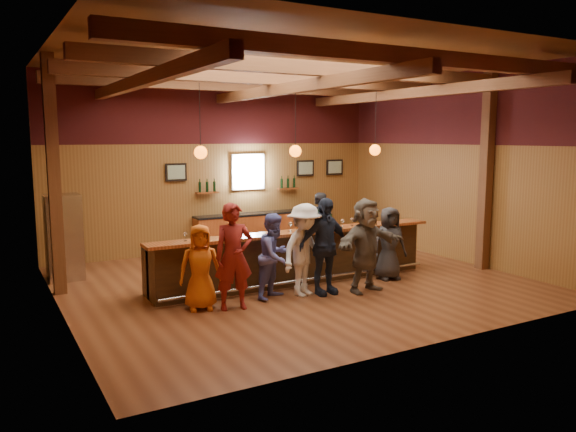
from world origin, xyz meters
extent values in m
plane|color=brown|center=(0.00, 0.00, 0.00)|extent=(9.00, 9.00, 0.00)
cube|color=brown|center=(0.00, 4.00, 2.25)|extent=(9.00, 0.04, 4.50)
cube|color=brown|center=(0.00, -4.00, 2.25)|extent=(9.00, 0.04, 4.50)
cube|color=brown|center=(-4.50, 0.00, 2.25)|extent=(0.04, 8.00, 4.50)
cube|color=brown|center=(4.50, 0.00, 2.25)|extent=(0.04, 8.00, 4.50)
cube|color=brown|center=(0.00, 0.00, 4.50)|extent=(9.00, 8.00, 0.04)
cube|color=#3A1011|center=(0.00, 3.98, 3.65)|extent=(9.00, 0.01, 1.70)
cube|color=#3A1011|center=(-4.48, 0.00, 3.65)|extent=(0.01, 8.00, 1.70)
cube|color=#3A1011|center=(4.48, 0.00, 3.65)|extent=(0.01, 8.00, 1.70)
cube|color=#522D17|center=(-4.35, 1.50, 2.25)|extent=(0.22, 0.22, 4.50)
cube|color=#522D17|center=(4.35, -1.00, 2.25)|extent=(0.22, 0.22, 4.50)
cube|color=#522D17|center=(0.00, -3.00, 4.20)|extent=(8.80, 0.20, 0.25)
cube|color=#522D17|center=(0.00, -1.00, 4.20)|extent=(8.80, 0.20, 0.25)
cube|color=#522D17|center=(0.00, 1.00, 4.20)|extent=(8.80, 0.20, 0.25)
cube|color=#522D17|center=(0.00, 3.00, 4.20)|extent=(8.80, 0.20, 0.25)
cube|color=#522D17|center=(-3.00, 0.00, 3.95)|extent=(0.18, 7.80, 0.22)
cube|color=#522D17|center=(0.00, 0.00, 3.95)|extent=(0.18, 7.80, 0.22)
cube|color=#522D17|center=(3.00, 0.00, 3.95)|extent=(0.18, 7.80, 0.22)
cube|color=black|center=(0.00, 0.00, 0.53)|extent=(6.00, 0.60, 1.05)
cube|color=brown|center=(0.00, -0.18, 1.08)|extent=(6.30, 0.50, 0.06)
cube|color=black|center=(0.00, 0.38, 0.93)|extent=(6.00, 0.48, 0.05)
cube|color=black|center=(0.00, 0.38, 0.45)|extent=(6.00, 0.48, 0.90)
cube|color=silver|center=(2.00, 0.38, 0.88)|extent=(0.45, 0.40, 0.14)
cube|color=silver|center=(2.50, 0.38, 0.88)|extent=(0.45, 0.40, 0.14)
cylinder|color=silver|center=(0.00, -0.42, 0.15)|extent=(6.00, 0.06, 0.06)
cube|color=brown|center=(1.20, 3.72, 0.45)|extent=(4.00, 0.50, 0.90)
cube|color=black|center=(1.20, 3.72, 0.93)|extent=(4.00, 0.52, 0.05)
cube|color=silver|center=(0.80, 3.95, 2.05)|extent=(0.95, 0.08, 0.95)
cube|color=white|center=(0.80, 3.90, 2.05)|extent=(0.78, 0.01, 0.78)
cube|color=black|center=(-1.20, 3.94, 2.10)|extent=(0.55, 0.04, 0.45)
cube|color=silver|center=(-1.20, 3.92, 2.10)|extent=(0.45, 0.01, 0.35)
cube|color=black|center=(2.60, 3.94, 2.10)|extent=(0.55, 0.04, 0.45)
cube|color=silver|center=(2.60, 3.92, 2.10)|extent=(0.45, 0.01, 0.35)
cube|color=black|center=(3.60, 3.94, 2.10)|extent=(0.55, 0.04, 0.45)
cube|color=silver|center=(3.60, 3.92, 2.10)|extent=(0.45, 0.01, 0.35)
cube|color=brown|center=(-0.40, 3.88, 1.55)|extent=(0.60, 0.18, 0.04)
cylinder|color=black|center=(-0.60, 3.88, 1.70)|extent=(0.07, 0.07, 0.26)
cylinder|color=black|center=(-0.40, 3.88, 1.70)|extent=(0.07, 0.07, 0.26)
cylinder|color=black|center=(-0.20, 3.88, 1.70)|extent=(0.07, 0.07, 0.26)
cube|color=brown|center=(2.00, 3.88, 1.55)|extent=(0.60, 0.18, 0.04)
cylinder|color=black|center=(1.80, 3.88, 1.70)|extent=(0.07, 0.07, 0.26)
cylinder|color=black|center=(2.00, 3.88, 1.70)|extent=(0.07, 0.07, 0.26)
cylinder|color=black|center=(2.20, 3.88, 1.70)|extent=(0.07, 0.07, 0.26)
cylinder|color=black|center=(-2.00, 0.00, 3.33)|extent=(0.01, 0.01, 1.25)
sphere|color=#FF640C|center=(-2.00, 0.00, 2.70)|extent=(0.24, 0.24, 0.24)
cylinder|color=black|center=(0.00, 0.00, 3.33)|extent=(0.01, 0.01, 1.25)
sphere|color=#FF640C|center=(0.00, 0.00, 2.70)|extent=(0.24, 0.24, 0.24)
cylinder|color=black|center=(2.00, 0.00, 3.33)|extent=(0.01, 0.01, 1.25)
sphere|color=#FF640C|center=(2.00, 0.00, 2.70)|extent=(0.24, 0.24, 0.24)
cube|color=silver|center=(-4.10, 2.60, 0.90)|extent=(0.70, 0.70, 1.80)
imported|color=#D35D13|center=(-2.34, -0.77, 0.75)|extent=(0.83, 0.65, 1.50)
imported|color=maroon|center=(-1.82, -1.03, 0.93)|extent=(0.75, 0.56, 1.86)
imported|color=#575FAF|center=(-0.89, -0.78, 0.80)|extent=(0.97, 0.90, 1.59)
imported|color=silver|center=(-0.33, -0.92, 0.88)|extent=(1.29, 1.01, 1.75)
imported|color=#1C2539|center=(0.05, -1.01, 0.93)|extent=(1.10, 0.48, 1.86)
imported|color=#5E564B|center=(0.86, -1.25, 0.91)|extent=(1.76, 0.81, 1.83)
imported|color=#2B2B2D|center=(1.87, -0.72, 0.77)|extent=(0.82, 0.61, 1.53)
imported|color=black|center=(1.39, 1.31, 0.85)|extent=(0.72, 0.60, 1.69)
cylinder|color=brown|center=(0.37, -0.17, 1.24)|extent=(0.23, 0.23, 0.26)
cylinder|color=black|center=(0.55, -0.02, 1.25)|extent=(0.08, 0.08, 0.28)
cylinder|color=black|center=(0.55, -0.02, 1.44)|extent=(0.03, 0.03, 0.10)
cylinder|color=black|center=(0.83, -0.03, 1.25)|extent=(0.08, 0.08, 0.27)
cylinder|color=black|center=(0.83, -0.03, 1.43)|extent=(0.03, 0.03, 0.09)
cylinder|color=silver|center=(-2.38, -0.14, 1.11)|extent=(0.06, 0.06, 0.01)
cylinder|color=silver|center=(-2.38, -0.14, 1.16)|extent=(0.01, 0.01, 0.09)
sphere|color=silver|center=(-2.38, -0.14, 1.24)|extent=(0.07, 0.07, 0.07)
cylinder|color=silver|center=(-2.04, -0.20, 1.11)|extent=(0.07, 0.07, 0.01)
cylinder|color=silver|center=(-2.04, -0.20, 1.17)|extent=(0.01, 0.01, 0.10)
sphere|color=silver|center=(-2.04, -0.20, 1.25)|extent=(0.08, 0.08, 0.08)
cylinder|color=silver|center=(-1.40, -0.14, 1.11)|extent=(0.08, 0.08, 0.01)
cylinder|color=silver|center=(-1.40, -0.14, 1.17)|extent=(0.01, 0.01, 0.11)
sphere|color=silver|center=(-1.40, -0.14, 1.27)|extent=(0.09, 0.09, 0.09)
cylinder|color=silver|center=(-1.18, -0.15, 1.11)|extent=(0.06, 0.06, 0.01)
cylinder|color=silver|center=(-1.18, -0.15, 1.16)|extent=(0.01, 0.01, 0.09)
sphere|color=silver|center=(-1.18, -0.15, 1.23)|extent=(0.07, 0.07, 0.07)
cylinder|color=silver|center=(-0.20, -0.15, 1.11)|extent=(0.08, 0.08, 0.01)
cylinder|color=silver|center=(-0.20, -0.15, 1.17)|extent=(0.01, 0.01, 0.11)
sphere|color=silver|center=(-0.20, -0.15, 1.26)|extent=(0.09, 0.09, 0.09)
cylinder|color=silver|center=(1.00, -0.24, 1.11)|extent=(0.07, 0.07, 0.01)
cylinder|color=silver|center=(1.00, -0.24, 1.17)|extent=(0.01, 0.01, 0.10)
sphere|color=silver|center=(1.00, -0.24, 1.25)|extent=(0.08, 0.08, 0.08)
cylinder|color=silver|center=(1.28, -0.19, 1.11)|extent=(0.07, 0.07, 0.01)
cylinder|color=silver|center=(1.28, -0.19, 1.17)|extent=(0.01, 0.01, 0.10)
sphere|color=silver|center=(1.28, -0.19, 1.25)|extent=(0.08, 0.08, 0.08)
cylinder|color=silver|center=(1.79, -0.19, 1.11)|extent=(0.07, 0.07, 0.01)
cylinder|color=silver|center=(1.79, -0.19, 1.17)|extent=(0.01, 0.01, 0.10)
sphere|color=silver|center=(1.79, -0.19, 1.25)|extent=(0.08, 0.08, 0.08)
camera|label=1|loc=(-5.64, -9.78, 2.98)|focal=35.00mm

